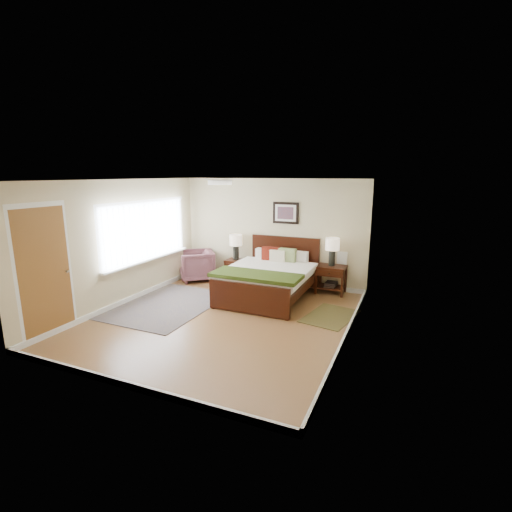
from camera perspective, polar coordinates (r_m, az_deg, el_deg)
name	(u,v)px	position (r m, az deg, el deg)	size (l,w,h in m)	color
floor	(223,318)	(6.94, -5.16, -9.54)	(5.00, 5.00, 0.00)	brown
back_wall	(272,232)	(8.81, 2.44, 3.70)	(4.50, 0.04, 2.50)	#C0B58B
front_wall	(118,293)	(4.61, -20.45, -5.33)	(4.50, 0.04, 2.50)	#C0B58B
left_wall	(122,243)	(7.89, -19.89, 1.91)	(0.04, 5.00, 2.50)	#C0B58B
right_wall	(351,264)	(5.86, 14.35, -1.20)	(0.04, 5.00, 2.50)	#C0B58B
ceiling	(220,180)	(6.43, -5.60, 11.58)	(4.50, 5.00, 0.02)	white
window	(147,232)	(8.35, -16.42, 3.58)	(0.11, 2.72, 1.32)	silver
door	(45,272)	(6.77, -29.74, -2.21)	(0.06, 1.00, 2.18)	silver
ceil_fixture	(220,182)	(6.43, -5.59, 11.26)	(0.44, 0.44, 0.08)	white
bed	(269,274)	(7.87, 2.02, -2.71)	(1.77, 2.14, 1.15)	black
wall_art	(286,213)	(8.60, 4.59, 6.62)	(0.62, 0.05, 0.50)	black
nightstand_left	(236,265)	(9.08, -3.13, -1.32)	(0.46, 0.42, 0.55)	black
nightstand_right	(331,276)	(8.35, 11.46, -3.09)	(0.63, 0.47, 0.63)	black
lamp_left	(236,243)	(8.98, -3.12, 2.04)	(0.30, 0.30, 0.61)	black
lamp_right	(332,247)	(8.21, 11.68, 1.35)	(0.30, 0.30, 0.61)	black
armchair	(197,265)	(9.34, -9.10, -1.42)	(0.80, 0.82, 0.75)	brown
rug_persian	(168,305)	(7.77, -13.36, -7.32)	(1.73, 2.44, 0.01)	#0C1740
rug_navy	(330,316)	(7.13, 11.36, -9.05)	(0.78, 1.17, 0.01)	black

